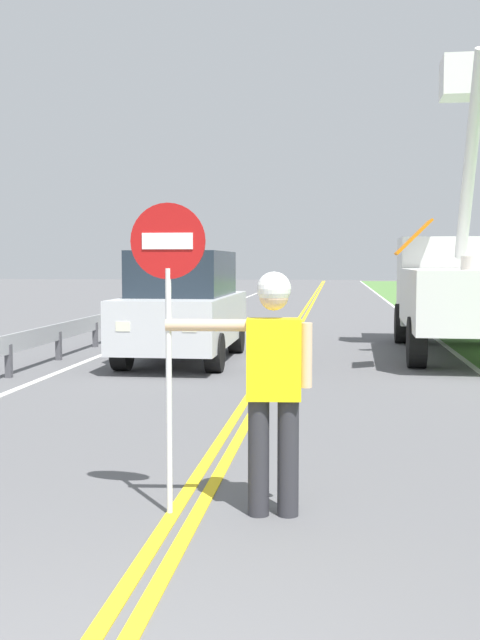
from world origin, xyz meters
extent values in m
cube|color=yellow|center=(-0.09, 20.00, 0.01)|extent=(0.11, 110.00, 0.01)
cube|color=yellow|center=(0.09, 20.00, 0.01)|extent=(0.11, 110.00, 0.01)
cube|color=silver|center=(3.60, 20.00, 0.01)|extent=(0.12, 110.00, 0.01)
cube|color=silver|center=(-3.60, 20.00, 0.01)|extent=(0.12, 110.00, 0.01)
cylinder|color=#2D2D33|center=(0.77, 3.34, 0.44)|extent=(0.16, 0.16, 0.88)
cylinder|color=#2D2D33|center=(0.55, 3.32, 0.44)|extent=(0.16, 0.16, 0.88)
cube|color=yellow|center=(0.66, 3.33, 1.18)|extent=(0.42, 0.27, 0.60)
cylinder|color=beige|center=(0.16, 3.28, 1.43)|extent=(0.61, 0.14, 0.09)
cylinder|color=beige|center=(0.90, 3.35, 1.21)|extent=(0.09, 0.09, 0.48)
sphere|color=beige|center=(0.66, 3.33, 1.65)|extent=(0.22, 0.22, 0.22)
sphere|color=white|center=(0.66, 3.33, 1.70)|extent=(0.25, 0.25, 0.25)
cylinder|color=silver|center=(-0.12, 3.26, 0.92)|extent=(0.04, 0.04, 1.85)
cylinder|color=#B71414|center=(-0.12, 3.26, 2.05)|extent=(0.56, 0.03, 0.56)
cube|color=white|center=(-0.12, 3.24, 2.05)|extent=(0.38, 0.01, 0.12)
cube|color=silver|center=(3.62, 12.65, 1.21)|extent=(2.41, 4.65, 1.10)
cube|color=silver|center=(3.71, 16.10, 1.46)|extent=(2.25, 2.15, 2.00)
cube|color=#1E2833|center=(3.73, 17.13, 1.76)|extent=(1.98, 0.11, 0.90)
cylinder|color=silver|center=(3.60, 11.73, 1.88)|extent=(0.56, 0.56, 0.24)
cylinder|color=silver|center=(3.63, 12.82, 3.81)|extent=(0.30, 2.38, 3.72)
cube|color=white|center=(3.66, 13.90, 5.61)|extent=(0.92, 0.92, 0.80)
cube|color=orange|center=(2.40, 10.88, 2.31)|extent=(0.61, 0.81, 0.59)
cylinder|color=black|center=(2.67, 15.93, 0.46)|extent=(0.34, 0.93, 0.92)
cylinder|color=black|center=(2.57, 11.64, 0.46)|extent=(0.34, 0.93, 0.92)
cube|color=silver|center=(-1.76, 12.08, 0.80)|extent=(1.85, 4.60, 0.92)
cube|color=#1E2833|center=(-1.76, 12.08, 1.68)|extent=(1.63, 2.86, 0.84)
cube|color=#EAEACC|center=(-1.21, 9.80, 0.85)|extent=(0.24, 0.06, 0.16)
cube|color=#EAEACC|center=(-2.32, 9.80, 0.85)|extent=(0.24, 0.06, 0.16)
cylinder|color=black|center=(-0.94, 10.65, 0.34)|extent=(0.28, 0.68, 0.68)
cylinder|color=black|center=(-2.58, 10.66, 0.34)|extent=(0.28, 0.68, 0.68)
cylinder|color=black|center=(-0.94, 13.50, 0.34)|extent=(0.28, 0.68, 0.68)
cylinder|color=black|center=(-2.58, 13.51, 0.34)|extent=(0.28, 0.68, 0.68)
cube|color=#9EA0A3|center=(-4.20, 15.33, 0.55)|extent=(0.06, 32.00, 0.32)
cube|color=#4C4C51|center=(-4.20, 9.61, 0.28)|extent=(0.10, 0.10, 0.55)
cube|color=#4C4C51|center=(-4.20, 11.90, 0.28)|extent=(0.10, 0.10, 0.55)
cube|color=#4C4C51|center=(-4.20, 14.18, 0.28)|extent=(0.10, 0.10, 0.55)
cube|color=#4C4C51|center=(-4.20, 16.47, 0.28)|extent=(0.10, 0.10, 0.55)
cube|color=#4C4C51|center=(-4.20, 18.75, 0.28)|extent=(0.10, 0.10, 0.55)
cube|color=#4C4C51|center=(-4.20, 21.04, 0.28)|extent=(0.10, 0.10, 0.55)
cube|color=#4C4C51|center=(-4.20, 23.33, 0.28)|extent=(0.10, 0.10, 0.55)
cube|color=#4C4C51|center=(-4.20, 25.61, 0.28)|extent=(0.10, 0.10, 0.55)
cube|color=#4C4C51|center=(-4.20, 27.90, 0.28)|extent=(0.10, 0.10, 0.55)
cube|color=#4C4C51|center=(-4.20, 30.18, 0.28)|extent=(0.10, 0.10, 0.55)
camera|label=1|loc=(1.10, -2.27, 1.90)|focal=42.94mm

